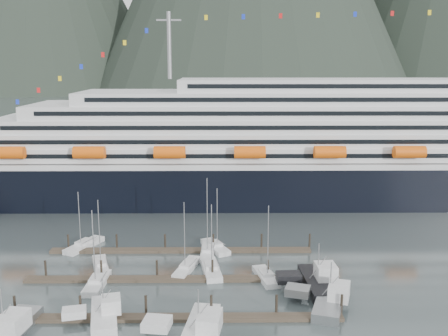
% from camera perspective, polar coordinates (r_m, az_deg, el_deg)
% --- Properties ---
extents(ground, '(1600.00, 1600.00, 0.00)m').
position_cam_1_polar(ground, '(83.28, -2.00, -12.94)').
color(ground, '#465153').
rests_on(ground, ground).
extents(cruise_ship, '(210.00, 30.40, 50.30)m').
position_cam_1_polar(cruise_ship, '(135.55, 11.36, 1.75)').
color(cruise_ship, black).
rests_on(cruise_ship, ground).
extents(dock_near, '(48.18, 2.28, 3.20)m').
position_cam_1_polar(dock_near, '(74.51, -6.15, -15.84)').
color(dock_near, '#403729').
rests_on(dock_near, ground).
extents(dock_mid, '(48.18, 2.28, 3.20)m').
position_cam_1_polar(dock_mid, '(86.21, -5.30, -11.88)').
color(dock_mid, '#403729').
rests_on(dock_mid, ground).
extents(dock_far, '(48.18, 2.28, 3.20)m').
position_cam_1_polar(dock_far, '(98.24, -4.67, -8.88)').
color(dock_far, '#403729').
rests_on(dock_far, ground).
extents(sailboat_a, '(2.82, 8.95, 12.98)m').
position_cam_1_polar(sailboat_a, '(86.18, -13.65, -12.10)').
color(sailboat_a, silver).
rests_on(sailboat_a, ground).
extents(sailboat_b, '(4.65, 8.97, 12.58)m').
position_cam_1_polar(sailboat_b, '(92.84, -13.28, -10.34)').
color(sailboat_b, silver).
rests_on(sailboat_b, ground).
extents(sailboat_c, '(3.99, 9.80, 12.37)m').
position_cam_1_polar(sailboat_c, '(88.96, -1.43, -11.00)').
color(sailboat_c, silver).
rests_on(sailboat_c, ground).
extents(sailboat_d, '(4.52, 9.63, 12.43)m').
position_cam_1_polar(sailboat_d, '(89.92, -4.07, -10.79)').
color(sailboat_d, silver).
rests_on(sailboat_d, ground).
extents(sailboat_e, '(6.11, 9.63, 11.46)m').
position_cam_1_polar(sailboat_e, '(103.26, -14.97, -8.16)').
color(sailboat_e, silver).
rests_on(sailboat_e, ground).
extents(sailboat_f, '(5.77, 8.76, 12.34)m').
position_cam_1_polar(sailboat_f, '(98.95, -0.95, -8.62)').
color(sailboat_f, silver).
rests_on(sailboat_f, ground).
extents(sailboat_g, '(2.62, 9.66, 14.85)m').
position_cam_1_polar(sailboat_g, '(96.50, -1.79, -9.16)').
color(sailboat_g, silver).
rests_on(sailboat_g, ground).
extents(sailboat_h, '(4.05, 8.39, 12.89)m').
position_cam_1_polar(sailboat_h, '(86.46, 4.58, -11.72)').
color(sailboat_h, silver).
rests_on(sailboat_h, ground).
extents(trawler_a, '(10.16, 13.97, 7.47)m').
position_cam_1_polar(trawler_a, '(74.64, -22.93, -16.15)').
color(trawler_a, '#929597').
rests_on(trawler_a, ground).
extents(trawler_b, '(8.25, 10.60, 6.55)m').
position_cam_1_polar(trawler_b, '(75.56, -13.04, -15.21)').
color(trawler_b, silver).
rests_on(trawler_b, ground).
extents(trawler_c, '(10.39, 14.59, 7.26)m').
position_cam_1_polar(trawler_c, '(69.50, -2.93, -17.35)').
color(trawler_c, silver).
rests_on(trawler_c, ground).
extents(trawler_d, '(10.14, 12.80, 7.31)m').
position_cam_1_polar(trawler_d, '(78.97, 11.34, -13.86)').
color(trawler_d, '#929597').
rests_on(trawler_d, ground).
extents(trawler_e, '(9.34, 12.25, 7.87)m').
position_cam_1_polar(trawler_e, '(84.40, 10.06, -12.05)').
color(trawler_e, black).
rests_on(trawler_e, ground).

